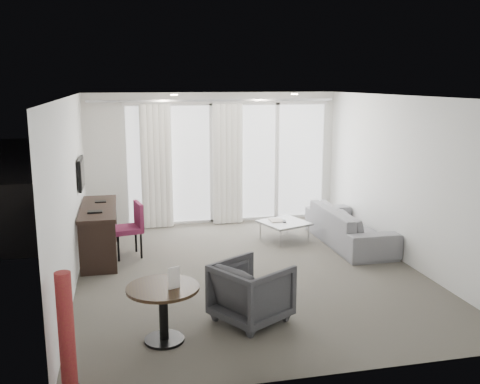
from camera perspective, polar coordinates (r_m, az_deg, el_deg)
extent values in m
cube|color=#514C44|center=(8.15, 0.93, -8.43)|extent=(5.00, 6.00, 0.00)
cube|color=white|center=(7.66, 1.00, 10.15)|extent=(5.00, 6.00, 0.00)
cube|color=silver|center=(7.62, -17.63, -0.26)|extent=(0.00, 6.00, 2.60)
cube|color=silver|center=(8.72, 17.14, 1.23)|extent=(0.00, 6.00, 2.60)
cube|color=silver|center=(5.02, 9.05, -5.94)|extent=(5.00, 0.00, 2.60)
cylinder|color=#FFE0B2|center=(9.09, -7.04, 10.25)|extent=(0.12, 0.12, 0.02)
cylinder|color=#FFE0B2|center=(9.53, 5.83, 10.35)|extent=(0.12, 0.12, 0.02)
cylinder|color=maroon|center=(5.22, -18.02, -14.18)|extent=(0.25, 0.25, 1.17)
imported|color=#353539|center=(6.45, 1.22, -10.62)|extent=(1.08, 1.07, 0.72)
imported|color=slate|center=(9.58, 11.58, -3.58)|extent=(0.86, 2.20, 0.64)
cube|color=#4D4D50|center=(12.46, -2.57, -1.60)|extent=(5.60, 3.00, 0.12)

